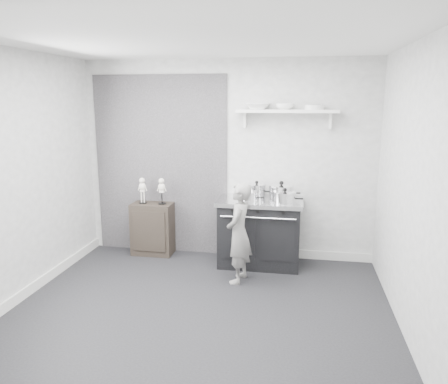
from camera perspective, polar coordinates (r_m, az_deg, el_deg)
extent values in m
plane|color=black|center=(4.72, -3.35, -15.39)|extent=(4.00, 4.00, 0.00)
cube|color=#A0A09E|center=(6.01, 0.42, 4.20)|extent=(4.00, 0.02, 2.70)
cube|color=#A0A09E|center=(2.61, -12.86, -6.71)|extent=(4.00, 0.02, 2.70)
cube|color=#A0A09E|center=(5.11, -25.95, 1.57)|extent=(0.02, 3.60, 2.70)
cube|color=#A0A09E|center=(4.28, 23.48, -0.06)|extent=(0.02, 3.60, 2.70)
cube|color=silver|center=(4.22, -3.83, 19.20)|extent=(4.00, 3.60, 0.02)
cube|color=black|center=(6.24, -8.26, 3.44)|extent=(1.90, 0.02, 2.50)
cube|color=silver|center=(6.22, 9.58, -7.96)|extent=(2.00, 0.03, 0.12)
cube|color=silver|center=(5.46, -24.51, -11.86)|extent=(0.03, 3.60, 0.12)
cube|color=white|center=(5.74, 8.24, 10.42)|extent=(1.30, 0.26, 0.04)
cube|color=white|center=(5.86, 2.77, 9.39)|extent=(0.03, 0.12, 0.20)
cube|color=white|center=(5.83, 13.70, 9.04)|extent=(0.03, 0.12, 0.20)
cube|color=black|center=(5.84, 4.69, -5.46)|extent=(1.04, 0.63, 0.84)
cube|color=silver|center=(5.72, 4.76, -1.22)|extent=(1.11, 0.67, 0.05)
cube|color=black|center=(5.57, 1.81, -6.10)|extent=(0.44, 0.02, 0.54)
cube|color=black|center=(5.52, 6.99, -6.34)|extent=(0.44, 0.02, 0.54)
cylinder|color=silver|center=(5.42, 4.40, -3.39)|extent=(0.94, 0.02, 0.02)
cylinder|color=black|center=(5.45, 1.16, -2.36)|extent=(0.04, 0.03, 0.04)
cylinder|color=black|center=(5.42, 4.43, -2.50)|extent=(0.04, 0.03, 0.04)
cylinder|color=black|center=(5.40, 7.75, -2.63)|extent=(0.04, 0.03, 0.04)
cube|color=black|center=(6.29, -9.29, -4.76)|extent=(0.57, 0.33, 0.74)
imported|color=gray|center=(5.22, 1.96, -5.40)|extent=(0.36, 0.48, 1.21)
cylinder|color=silver|center=(5.84, 4.28, 0.13)|extent=(0.24, 0.24, 0.16)
cylinder|color=silver|center=(5.82, 4.29, 0.98)|extent=(0.25, 0.25, 0.02)
sphere|color=black|center=(5.82, 4.30, 1.26)|extent=(0.04, 0.04, 0.04)
cylinder|color=black|center=(5.83, 5.86, 0.07)|extent=(0.10, 0.02, 0.02)
cylinder|color=silver|center=(5.77, 7.48, -0.06)|extent=(0.32, 0.32, 0.17)
cylinder|color=silver|center=(5.76, 7.50, 0.82)|extent=(0.33, 0.33, 0.02)
sphere|color=black|center=(5.75, 7.51, 1.17)|extent=(0.06, 0.06, 0.06)
cylinder|color=black|center=(5.77, 9.46, -0.13)|extent=(0.10, 0.02, 0.02)
cylinder|color=silver|center=(5.53, 7.95, -0.80)|extent=(0.27, 0.27, 0.13)
cylinder|color=silver|center=(5.51, 7.97, -0.05)|extent=(0.28, 0.28, 0.02)
sphere|color=black|center=(5.50, 7.98, 0.28)|extent=(0.05, 0.05, 0.05)
cylinder|color=black|center=(5.52, 9.78, -0.86)|extent=(0.10, 0.02, 0.02)
cylinder|color=silver|center=(5.58, 3.28, -0.68)|extent=(0.21, 0.21, 0.11)
cylinder|color=silver|center=(5.56, 3.29, -0.03)|extent=(0.21, 0.21, 0.02)
sphere|color=black|center=(5.56, 3.29, 0.23)|extent=(0.04, 0.04, 0.04)
cylinder|color=black|center=(5.56, 4.75, -0.74)|extent=(0.10, 0.02, 0.02)
imported|color=white|center=(5.77, 4.38, 11.11)|extent=(0.33, 0.33, 0.08)
imported|color=white|center=(5.74, 7.92, 11.00)|extent=(0.24, 0.24, 0.08)
cylinder|color=silver|center=(5.74, 11.73, 10.79)|extent=(0.25, 0.25, 0.06)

